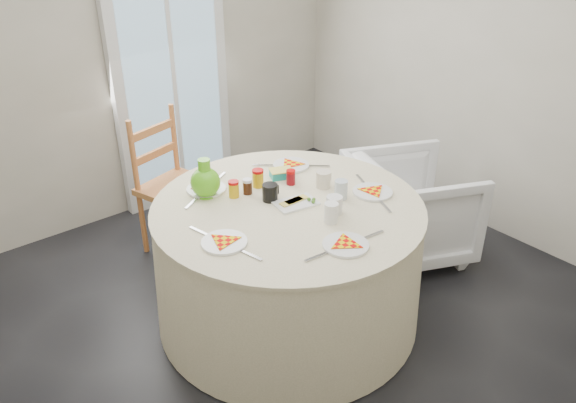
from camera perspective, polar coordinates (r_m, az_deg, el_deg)
floor at (r=3.50m, az=0.13°, el=-12.84°), size 4.00×4.00×0.00m
wall_back at (r=4.47m, az=-17.03°, el=14.23°), size 4.00×0.02×2.60m
wall_right at (r=4.32m, az=21.57°, el=13.04°), size 0.02×4.00×2.60m
glass_door at (r=4.65m, az=-11.79°, el=12.19°), size 1.00×0.08×2.10m
table at (r=3.39m, az=0.00°, el=-6.32°), size 1.60×1.60×0.81m
wooden_chair at (r=4.07m, az=-11.11°, el=1.06°), size 0.57×0.55×1.03m
armchair at (r=4.07m, az=12.22°, el=-0.36°), size 0.99×1.02×0.81m
place_settings at (r=3.18m, az=0.00°, el=-0.47°), size 1.60×1.60×0.02m
jar_cluster at (r=3.31m, az=-2.68°, el=1.73°), size 0.45×0.33×0.12m
butter_tub at (r=3.49m, az=-0.71°, el=2.55°), size 0.16×0.14×0.05m
green_pitcher at (r=3.27m, az=-8.39°, el=2.00°), size 0.19×0.19×0.23m
cheese_platter at (r=3.19m, az=0.81°, el=-0.39°), size 0.26×0.19×0.03m
mugs_glasses at (r=3.23m, az=2.00°, el=0.79°), size 0.70×0.70×0.12m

